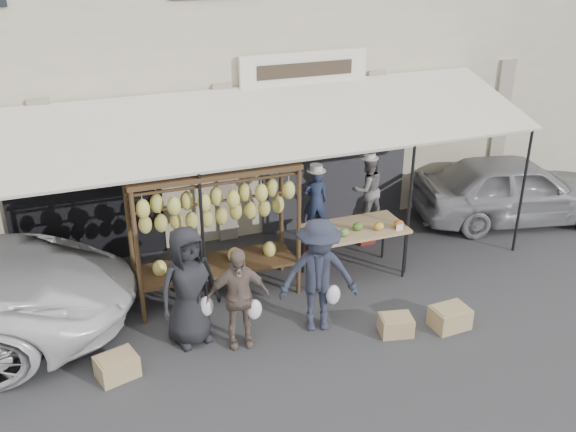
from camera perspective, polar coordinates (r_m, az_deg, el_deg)
name	(u,v)px	position (r m, az deg, el deg)	size (l,w,h in m)	color
ground_plane	(293,339)	(9.53, 0.48, -10.85)	(90.00, 90.00, 0.00)	#2D2D30
shophouse	(182,21)	(14.13, -9.38, 16.72)	(24.00, 6.15, 7.30)	beige
awning	(243,126)	(10.35, -4.00, 7.98)	(10.00, 2.35, 2.92)	beige
banana_rack	(214,208)	(9.82, -6.55, 0.70)	(2.60, 0.90, 2.24)	black
produce_table	(356,230)	(10.73, 6.04, -1.26)	(1.70, 0.90, 1.04)	tan
vendor_left	(316,201)	(11.29, 2.46, 1.37)	(0.44, 0.29, 1.19)	#202A47
vendor_right	(367,189)	(11.85, 7.07, 2.36)	(0.63, 0.49, 1.29)	gray
customer_left	(188,286)	(9.13, -8.84, -6.20)	(0.88, 0.57, 1.80)	black
customer_mid	(238,298)	(9.05, -4.47, -7.25)	(0.90, 0.37, 1.53)	#705D52
customer_right	(319,276)	(9.31, 2.73, -5.34)	(1.15, 0.66, 1.78)	#252938
stool_left	(315,243)	(11.64, 2.39, -2.40)	(0.34, 0.34, 0.48)	maroon
stool_right	(365,231)	(12.20, 6.86, -1.36)	(0.31, 0.31, 0.43)	maroon
crate_near_a	(396,325)	(9.70, 9.56, -9.54)	(0.47, 0.36, 0.28)	tan
crate_near_b	(450,318)	(9.99, 14.19, -8.74)	(0.54, 0.41, 0.33)	tan
crate_far	(117,366)	(9.06, -14.96, -12.80)	(0.52, 0.40, 0.31)	tan
sedan	(515,189)	(13.61, 19.54, 2.31)	(1.61, 4.00, 1.36)	gray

